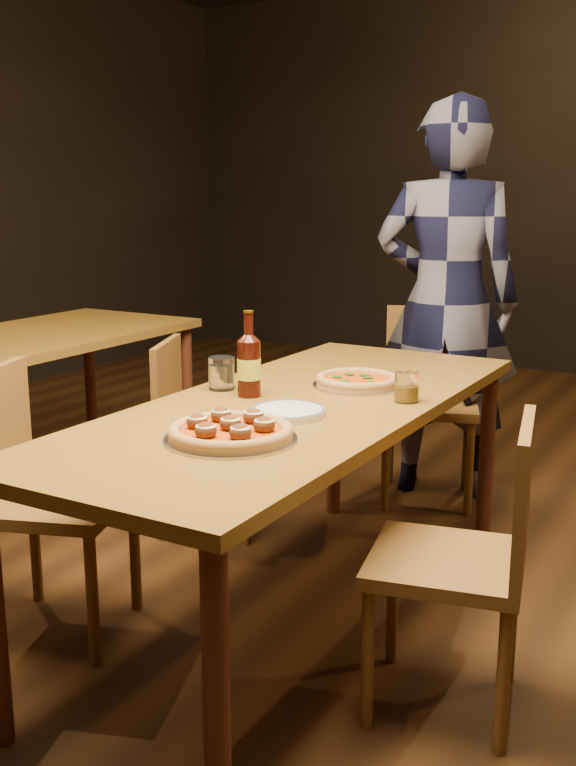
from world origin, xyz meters
The scene contains 14 objects.
ground centered at (0.00, 0.00, 0.00)m, with size 9.00×9.00×0.00m, color black.
room_shell centered at (0.00, 0.00, 1.86)m, with size 9.00×9.00×9.00m.
table_main centered at (0.00, 0.00, 0.68)m, with size 0.80×2.00×0.75m.
chair_main_nw centered at (-0.62, -0.43, 0.45)m, with size 0.42×0.42×0.90m, color #5E3218, non-canonical shape.
chair_main_sw centered at (-0.70, 0.52, 0.42)m, with size 0.39×0.39×0.84m, color #5E3218, non-canonical shape.
chair_main_e centered at (0.58, -0.21, 0.43)m, with size 0.40×0.40×0.86m, color #5E3218, non-canonical shape.
chair_end centered at (-0.04, 1.31, 0.46)m, with size 0.43×0.43×0.91m, color #5E3218, non-canonical shape.
pizza_meatball centered at (0.06, -0.45, 0.77)m, with size 0.36×0.36×0.07m.
pizza_margherita centered at (0.07, 0.29, 0.77)m, with size 0.30×0.30×0.04m.
plate_stack centered at (0.06, -0.16, 0.76)m, with size 0.21×0.21×0.02m, color white.
beer_bottle centered at (-0.17, -0.01, 0.85)m, with size 0.08×0.08×0.27m.
water_glass centered at (-0.30, 0.03, 0.80)m, with size 0.09×0.09×0.11m, color white.
amber_glass centered at (0.30, 0.17, 0.80)m, with size 0.08×0.08×0.09m, color #8E6410.
diner centered at (-0.03, 1.45, 0.90)m, with size 0.66×0.43×1.80m, color black.
Camera 1 is at (1.28, -2.26, 1.40)m, focal length 40.00 mm.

